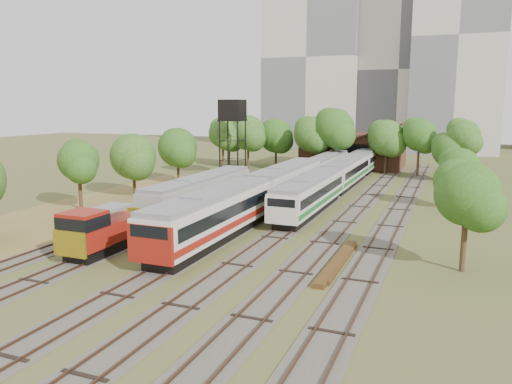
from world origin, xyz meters
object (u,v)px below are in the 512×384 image
at_px(railcar_red_set, 256,196).
at_px(water_tower, 232,112).
at_px(railcar_green_set, 347,172).
at_px(shunter_locomotive, 101,231).

bearing_deg(railcar_red_set, water_tower, 119.24).
bearing_deg(water_tower, railcar_green_set, -1.40).
bearing_deg(railcar_green_set, shunter_locomotive, -105.61).
distance_m(railcar_green_set, water_tower, 17.90).
bearing_deg(railcar_green_set, water_tower, 178.60).
relative_size(railcar_green_set, water_tower, 4.72).
relative_size(railcar_green_set, shunter_locomotive, 6.43).
xyz_separation_m(railcar_red_set, water_tower, (-12.28, 21.93, 7.23)).
distance_m(railcar_green_set, shunter_locomotive, 37.17).
relative_size(railcar_red_set, railcar_green_set, 0.66).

